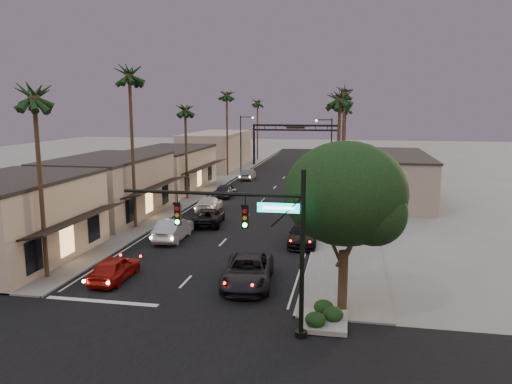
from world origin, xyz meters
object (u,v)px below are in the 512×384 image
at_px(traffic_signal, 260,228).
at_px(oncoming_silver, 173,229).
at_px(arch, 296,134).
at_px(streetlight_left, 242,140).
at_px(palm_ra, 340,94).
at_px(curbside_near, 248,271).
at_px(palm_ld, 227,93).
at_px(palm_far, 257,101).
at_px(palm_rc, 346,106).
at_px(corner_tree, 347,198).
at_px(palm_la, 33,90).
at_px(oncoming_pickup, 209,216).
at_px(palm_rb, 344,90).
at_px(curbside_black, 303,235).
at_px(palm_lb, 129,70).
at_px(palm_lc, 185,106).
at_px(oncoming_red, 114,268).
at_px(streetlight_right, 329,148).

xyz_separation_m(traffic_signal, oncoming_silver, (-9.76, 15.07, -4.22)).
bearing_deg(arch, streetlight_left, -119.97).
bearing_deg(palm_ra, oncoming_silver, -158.74).
distance_m(palm_ra, curbside_near, 18.02).
xyz_separation_m(palm_ld, palm_far, (0.30, 23.00, -0.97)).
xyz_separation_m(traffic_signal, palm_far, (-13.99, 74.00, 6.36)).
height_order(palm_ra, palm_rc, palm_ra).
relative_size(corner_tree, palm_la, 0.67).
bearing_deg(oncoming_pickup, palm_rb, -127.83).
bearing_deg(palm_rb, palm_rc, 90.00).
xyz_separation_m(curbside_near, curbside_black, (2.39, 9.39, -0.09)).
xyz_separation_m(palm_lb, palm_ra, (17.20, 2.00, -1.94)).
height_order(oncoming_pickup, oncoming_silver, oncoming_silver).
bearing_deg(oncoming_pickup, arch, -100.99).
bearing_deg(palm_far, palm_rc, -39.64).
distance_m(palm_ld, palm_ra, 35.47).
distance_m(palm_la, palm_lc, 27.02).
bearing_deg(oncoming_pickup, palm_la, 61.93).
bearing_deg(palm_far, palm_ra, -72.62).
relative_size(traffic_signal, palm_la, 0.64).
bearing_deg(palm_ra, palm_lb, -173.37).
distance_m(corner_tree, oncoming_pickup, 21.69).
bearing_deg(palm_ld, traffic_signal, -74.35).
bearing_deg(arch, oncoming_silver, -94.57).
distance_m(palm_ra, oncoming_pickup, 15.61).
bearing_deg(palm_far, traffic_signal, -79.30).
bearing_deg(oncoming_red, palm_rb, -111.29).
bearing_deg(streetlight_right, arch, 105.47).
relative_size(palm_ra, curbside_near, 2.17).
relative_size(arch, oncoming_pickup, 2.83).
xyz_separation_m(streetlight_right, palm_lb, (-15.52, -23.00, 8.06)).
bearing_deg(streetlight_left, corner_tree, -72.03).
height_order(palm_lc, palm_ra, palm_ra).
bearing_deg(palm_rb, palm_lc, -155.06).
bearing_deg(oncoming_silver, arch, -95.75).
bearing_deg(palm_ld, palm_la, -90.00).
relative_size(palm_ld, palm_rc, 1.16).
height_order(streetlight_left, oncoming_red, streetlight_left).
height_order(palm_far, oncoming_red, palm_far).
distance_m(palm_la, palm_far, 69.00).
xyz_separation_m(arch, streetlight_left, (-6.92, -12.00, -0.20)).
xyz_separation_m(palm_la, curbside_near, (12.41, 1.24, -10.60)).
relative_size(traffic_signal, oncoming_silver, 1.63).
relative_size(streetlight_left, palm_rc, 0.74).
relative_size(palm_ra, oncoming_silver, 2.53).
relative_size(traffic_signal, palm_ld, 0.60).
relative_size(palm_ra, oncoming_pickup, 2.46).
xyz_separation_m(palm_far, oncoming_silver, (4.23, -58.93, -10.58)).
bearing_deg(palm_rc, curbside_near, -95.10).
height_order(corner_tree, oncoming_silver, corner_tree).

